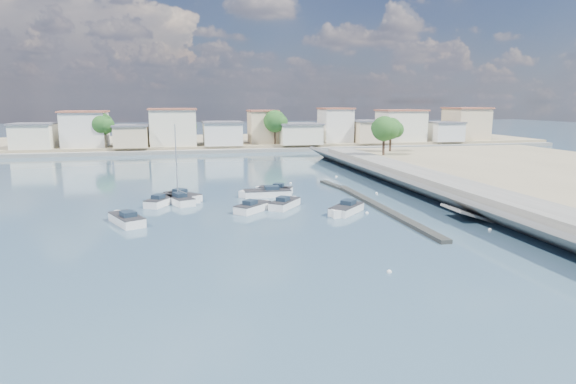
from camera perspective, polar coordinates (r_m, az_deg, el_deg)
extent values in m
plane|color=#314D62|center=(78.28, -2.55, 2.41)|extent=(400.00, 400.00, 0.00)
cube|color=slate|center=(59.63, 20.05, 0.05)|extent=(5.00, 90.00, 1.80)
cube|color=slate|center=(57.42, 16.39, -0.12)|extent=(4.17, 90.00, 2.86)
cube|color=slate|center=(49.93, 21.17, -2.58)|extent=(5.31, 3.50, 1.94)
cube|color=black|center=(51.80, 11.00, -1.84)|extent=(1.00, 26.00, 0.35)
cube|color=black|center=(64.46, 5.65, 0.73)|extent=(2.00, 8.05, 0.30)
cube|color=gray|center=(129.43, -6.59, 5.93)|extent=(160.00, 40.00, 1.40)
cube|color=slate|center=(108.68, -5.41, 4.90)|extent=(160.00, 2.50, 0.80)
cube|color=beige|center=(116.62, -27.88, 5.84)|extent=(8.00, 8.00, 5.00)
cube|color=#595960|center=(116.48, -27.99, 7.15)|extent=(8.48, 8.48, 0.35)
cube|color=silver|center=(116.30, -22.89, 6.84)|extent=(9.00, 9.00, 7.50)
cube|color=#99513D|center=(116.16, -23.03, 8.77)|extent=(9.54, 9.54, 0.35)
cube|color=beige|center=(112.06, -18.05, 6.27)|extent=(7.00, 8.00, 4.50)
cube|color=#595960|center=(111.92, -18.12, 7.51)|extent=(7.42, 8.48, 0.35)
cube|color=beige|center=(113.46, -13.44, 7.44)|extent=(10.00, 9.00, 8.00)
cube|color=#99513D|center=(113.32, -13.54, 9.54)|extent=(10.60, 9.54, 0.35)
cube|color=silver|center=(112.93, -7.79, 6.85)|extent=(8.50, 8.50, 5.00)
cube|color=#595960|center=(112.79, -7.83, 8.21)|extent=(9.01, 9.01, 0.35)
cube|color=beige|center=(117.08, -3.01, 7.68)|extent=(6.50, 7.50, 7.50)
cube|color=#99513D|center=(116.95, -3.03, 9.60)|extent=(6.89, 7.95, 0.35)
cube|color=beige|center=(114.88, 1.30, 6.88)|extent=(9.50, 9.00, 4.50)
cube|color=#595960|center=(114.75, 1.30, 8.09)|extent=(10.07, 9.54, 0.35)
cube|color=silver|center=(120.41, 5.63, 7.84)|extent=(7.00, 8.00, 8.00)
cube|color=#99513D|center=(120.28, 5.66, 9.83)|extent=(7.42, 8.48, 0.35)
cube|color=beige|center=(121.36, 9.53, 7.06)|extent=(8.00, 9.00, 5.00)
cube|color=#595960|center=(121.23, 9.57, 8.32)|extent=(8.48, 9.54, 0.35)
cube|color=beige|center=(125.84, 13.21, 7.62)|extent=(10.50, 8.50, 7.50)
cube|color=#99513D|center=(125.71, 13.29, 9.41)|extent=(11.13, 9.01, 0.35)
cube|color=silver|center=(129.33, 18.00, 6.79)|extent=(7.50, 7.50, 4.50)
cube|color=#595960|center=(129.21, 18.06, 7.86)|extent=(7.95, 7.95, 0.35)
cube|color=beige|center=(135.98, 20.33, 7.56)|extent=(9.00, 9.50, 8.00)
cube|color=#99513D|center=(135.86, 20.45, 9.31)|extent=(9.54, 10.07, 0.35)
cylinder|color=#38281E|center=(112.82, -21.08, 5.82)|extent=(0.44, 0.44, 3.38)
sphere|color=#1F4216|center=(112.63, -21.19, 7.51)|extent=(4.80, 4.80, 4.80)
sphere|color=#1F4216|center=(111.92, -20.77, 7.41)|extent=(3.60, 3.60, 3.60)
sphere|color=#1F4216|center=(113.18, -21.54, 7.58)|extent=(3.30, 3.30, 3.30)
cylinder|color=#38281E|center=(114.62, -11.88, 6.26)|extent=(0.44, 0.44, 2.93)
sphere|color=#1F4216|center=(114.44, -11.93, 7.70)|extent=(4.16, 4.16, 4.16)
sphere|color=#1F4216|center=(113.94, -11.53, 7.60)|extent=(3.12, 3.12, 3.12)
sphere|color=#1F4216|center=(114.82, -12.26, 7.76)|extent=(2.86, 2.86, 2.86)
cylinder|color=#38281E|center=(112.65, -1.56, 6.58)|extent=(0.44, 0.44, 3.60)
sphere|color=#1F4216|center=(112.45, -1.57, 8.39)|extent=(5.12, 5.12, 5.12)
sphere|color=#1F4216|center=(112.02, -1.02, 8.26)|extent=(3.84, 3.84, 3.84)
sphere|color=#1F4216|center=(112.77, -2.02, 8.47)|extent=(3.52, 3.52, 3.52)
cylinder|color=#38281E|center=(119.61, 5.75, 6.66)|extent=(0.44, 0.44, 3.15)
sphere|color=#1F4216|center=(119.43, 5.78, 8.15)|extent=(4.48, 4.48, 4.48)
sphere|color=#1F4216|center=(119.18, 6.25, 8.03)|extent=(3.36, 3.36, 3.36)
sphere|color=#1F4216|center=(119.61, 5.40, 8.23)|extent=(3.08, 3.08, 3.08)
cylinder|color=#38281E|center=(124.65, 12.95, 6.50)|extent=(0.44, 0.44, 2.70)
sphere|color=#1F4216|center=(124.50, 13.00, 7.72)|extent=(3.84, 3.84, 3.84)
sphere|color=#1F4216|center=(124.38, 13.39, 7.62)|extent=(2.88, 2.88, 2.88)
sphere|color=#1F4216|center=(124.56, 12.68, 7.79)|extent=(2.64, 2.64, 2.64)
cylinder|color=#38281E|center=(88.12, 11.26, 5.35)|extent=(0.44, 0.44, 3.15)
sphere|color=#1F4216|center=(87.89, 11.33, 7.37)|extent=(4.48, 4.48, 4.48)
sphere|color=#1F4216|center=(87.74, 11.98, 7.21)|extent=(3.36, 3.36, 3.36)
sphere|color=#1F4216|center=(87.99, 10.81, 7.49)|extent=(3.08, 3.08, 3.08)
cylinder|color=#38281E|center=(95.21, 12.02, 5.64)|extent=(0.44, 0.44, 2.93)
sphere|color=#1F4216|center=(95.01, 12.09, 7.38)|extent=(4.16, 4.16, 4.16)
sphere|color=#1F4216|center=(94.88, 12.64, 7.23)|extent=(3.12, 3.12, 3.12)
sphere|color=#1F4216|center=(95.09, 11.63, 7.47)|extent=(2.86, 2.86, 2.86)
cube|color=white|center=(47.30, -18.56, -3.25)|extent=(3.76, 5.21, 1.00)
cube|color=white|center=(49.23, -19.35, -2.76)|extent=(1.72, 1.72, 1.00)
cube|color=#262628|center=(47.19, -18.59, -2.66)|extent=(3.80, 5.22, 0.08)
cube|color=#1B2A38|center=(46.68, -18.42, -2.48)|extent=(1.68, 1.82, 0.48)
cube|color=white|center=(49.99, -4.21, -1.98)|extent=(4.25, 4.19, 1.00)
cube|color=white|center=(51.41, -2.97, -1.61)|extent=(1.24, 1.24, 1.00)
cube|color=#262628|center=(49.89, -4.21, -1.42)|extent=(4.28, 4.21, 0.08)
cube|color=#1B2A38|center=(49.51, -4.52, -1.23)|extent=(1.66, 1.65, 0.48)
cube|color=white|center=(57.77, -2.48, -0.24)|extent=(5.57, 2.16, 1.00)
cube|color=white|center=(57.43, -4.84, -0.33)|extent=(2.11, 2.11, 1.00)
cube|color=#262628|center=(57.68, -2.48, 0.25)|extent=(5.57, 2.20, 0.08)
cube|color=#1B2A38|center=(57.73, -1.94, 0.50)|extent=(1.68, 1.32, 0.48)
cube|color=white|center=(49.52, 6.93, -2.15)|extent=(4.60, 4.67, 1.00)
cube|color=white|center=(47.76, 5.94, -2.61)|extent=(1.37, 1.37, 1.00)
cube|color=#262628|center=(49.41, 6.95, -1.59)|extent=(4.62, 4.69, 0.08)
cube|color=#1B2A38|center=(49.77, 7.17, -1.22)|extent=(1.82, 1.82, 0.48)
cube|color=white|center=(54.69, -14.86, -1.21)|extent=(3.54, 4.47, 1.00)
cube|color=white|center=(56.18, -13.89, -0.86)|extent=(1.44, 1.44, 1.00)
cube|color=#262628|center=(54.59, -14.89, -0.70)|extent=(3.57, 4.49, 0.08)
cube|color=#1B2A38|center=(54.20, -15.13, -0.53)|extent=(1.52, 1.61, 0.48)
cube|color=white|center=(59.68, -1.51, 0.12)|extent=(4.39, 3.29, 1.00)
cube|color=white|center=(60.16, -3.11, 0.19)|extent=(1.46, 1.46, 1.00)
cube|color=#262628|center=(59.59, -1.51, 0.59)|extent=(4.40, 3.31, 0.08)
cube|color=#1B2A38|center=(59.44, -1.13, 0.80)|extent=(1.55, 1.45, 0.48)
cube|color=white|center=(56.88, -12.36, -0.65)|extent=(4.39, 4.75, 1.00)
cube|color=white|center=(55.36, -10.99, -0.91)|extent=(1.36, 1.36, 1.00)
cube|color=#262628|center=(56.78, -12.38, -0.16)|extent=(4.42, 4.77, 0.08)
cube|color=#1B2A38|center=(57.09, -12.69, 0.13)|extent=(1.75, 1.79, 0.48)
cube|color=white|center=(51.67, -0.39, -1.53)|extent=(4.08, 4.57, 1.00)
cube|color=white|center=(53.36, 0.49, -1.14)|extent=(1.38, 1.38, 1.00)
cube|color=#262628|center=(51.57, -0.39, -0.99)|extent=(4.10, 4.59, 0.08)
cube|color=#1B2A38|center=(51.13, -0.60, -0.82)|extent=(1.66, 1.71, 0.48)
cube|color=white|center=(55.36, -12.91, -0.98)|extent=(3.80, 5.73, 1.00)
cube|color=white|center=(57.54, -13.83, -0.59)|extent=(1.67, 1.67, 1.00)
cube|color=#262628|center=(55.26, -12.93, -0.48)|extent=(3.84, 5.74, 0.08)
cube|color=#1B2A38|center=(54.72, -12.72, -0.32)|extent=(1.68, 1.95, 0.48)
cylinder|color=silver|center=(54.65, -13.10, 3.64)|extent=(0.12, 0.12, 8.00)
cylinder|color=silver|center=(54.04, -12.46, 0.05)|extent=(1.01, 2.24, 0.08)
sphere|color=white|center=(46.28, 22.82, -4.15)|extent=(0.32, 0.32, 0.32)
sphere|color=white|center=(49.66, 9.34, -2.48)|extent=(0.32, 0.32, 0.32)
sphere|color=white|center=(33.17, 11.90, -9.25)|extent=(0.32, 0.32, 0.32)
sphere|color=white|center=(60.39, 10.46, -0.17)|extent=(0.32, 0.32, 0.32)
sphere|color=white|center=(66.70, 0.31, 1.03)|extent=(0.32, 0.32, 0.32)
sphere|color=white|center=(72.91, 5.73, 1.80)|extent=(0.32, 0.32, 0.32)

